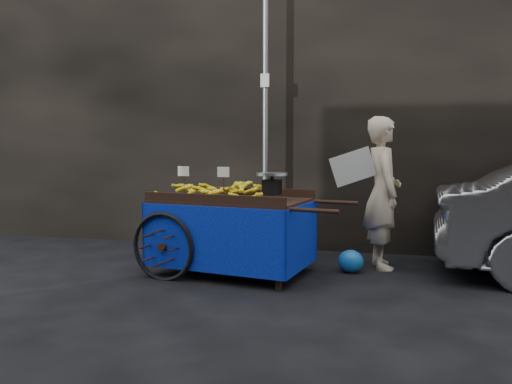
# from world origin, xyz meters

# --- Properties ---
(ground) EXTENTS (80.00, 80.00, 0.00)m
(ground) POSITION_xyz_m (0.00, 0.00, 0.00)
(ground) COLOR black
(ground) RESTS_ON ground
(building_wall) EXTENTS (13.50, 2.00, 5.00)m
(building_wall) POSITION_xyz_m (0.39, 2.60, 2.50)
(building_wall) COLOR black
(building_wall) RESTS_ON ground
(street_pole) EXTENTS (0.12, 0.10, 4.00)m
(street_pole) POSITION_xyz_m (0.30, 1.30, 2.01)
(street_pole) COLOR slate
(street_pole) RESTS_ON ground
(banana_cart) EXTENTS (2.50, 1.43, 1.29)m
(banana_cart) POSITION_xyz_m (0.15, 0.04, 0.79)
(banana_cart) COLOR black
(banana_cart) RESTS_ON ground
(vendor) EXTENTS (0.93, 0.77, 1.86)m
(vendor) POSITION_xyz_m (1.90, 0.77, 0.93)
(vendor) COLOR #C4B092
(vendor) RESTS_ON ground
(plastic_bag) EXTENTS (0.30, 0.24, 0.27)m
(plastic_bag) POSITION_xyz_m (1.55, 0.41, 0.14)
(plastic_bag) COLOR #185FB5
(plastic_bag) RESTS_ON ground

